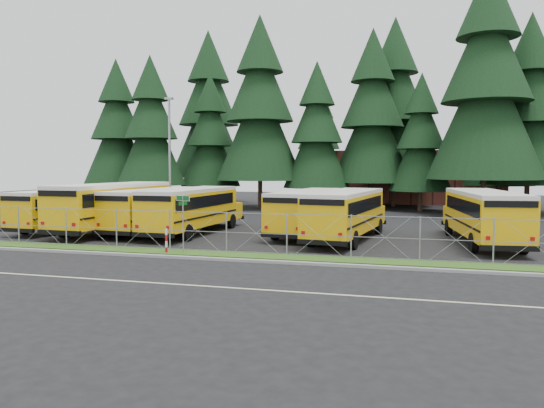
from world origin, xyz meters
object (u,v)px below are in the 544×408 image
Objects in this scene: bus_5 at (310,213)px; bus_6 at (347,216)px; bus_0 at (70,210)px; bus_east at (483,218)px; bus_2 at (160,211)px; bus_3 at (193,211)px; bus_1 at (116,208)px; street_sign at (183,212)px; striped_bollard at (166,241)px; light_standard at (170,151)px.

bus_6 reaches higher than bus_5.
bus_east is at bearing 3.11° from bus_0.
bus_east is (19.12, -0.16, 0.05)m from bus_2.
bus_east is at bearing 4.95° from bus_2.
bus_2 is 1.01× the size of bus_5.
bus_3 is at bearing 173.42° from bus_east.
bus_0 is at bearing 179.65° from bus_1.
bus_0 is 13.52m from street_sign.
bus_0 is 12.68m from striped_bollard.
light_standard reaches higher than bus_0.
bus_5 reaches higher than striped_bollard.
street_sign is (5.10, -7.59, 0.65)m from bus_2.
striped_bollard is (-5.24, -8.75, -0.76)m from bus_5.
light_standard is (-10.27, 19.44, 3.47)m from street_sign.
bus_1 is at bearing -163.44° from bus_2.
striped_bollard is 0.12× the size of light_standard.
bus_1 is at bearing 174.22° from bus_east.
bus_2 is 3.75× the size of street_sign.
bus_1 is 14.75m from bus_6.
bus_6 is 3.82× the size of street_sign.
street_sign is at bearing -109.22° from bus_5.
light_standard reaches higher than street_sign.
bus_2 is (2.83, 0.56, -0.17)m from bus_1.
striped_bollard is (-7.76, -6.83, -0.81)m from bus_6.
bus_5 is 0.97× the size of bus_6.
bus_2 is at bearing 119.07° from striped_bollard.
bus_1 reaches higher than bus_0.
striped_bollard is at bearing -160.72° from bus_east.
light_standard reaches higher than bus_1.
bus_east is at bearing 26.09° from striped_bollard.
bus_6 is (2.52, -1.92, 0.05)m from bus_5.
light_standard is at bearing 146.89° from bus_east.
street_sign is at bearing -50.66° from bus_2.
bus_0 is at bearing -170.83° from bus_2.
bus_1 is 1.08× the size of bus_east.
bus_5 is at bearing 59.11° from striped_bollard.
street_sign is 2.34× the size of striped_bollard.
bus_0 is 0.86× the size of bus_1.
bus_east is at bearing 27.92° from street_sign.
bus_5 is 0.95× the size of bus_east.
street_sign is (-6.82, -6.94, 0.63)m from bus_6.
bus_3 is 7.88m from street_sign.
bus_1 reaches higher than street_sign.
light_standard reaches higher than bus_east.
striped_bollard is at bearing -74.21° from bus_3.
bus_0 is 8.70m from bus_3.
street_sign is 0.28× the size of light_standard.
bus_0 is 6.35m from bus_2.
light_standard is (-24.29, 12.01, 4.07)m from bus_east.
bus_2 is at bearing 123.89° from street_sign.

